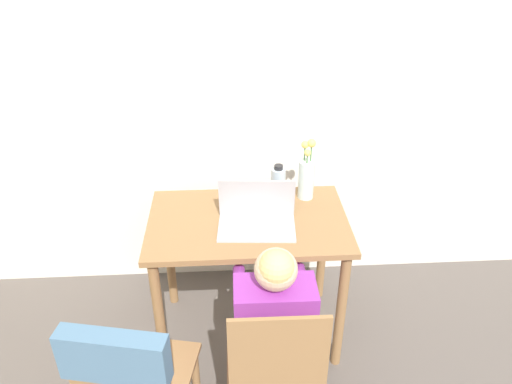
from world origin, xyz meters
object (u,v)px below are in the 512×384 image
(chair_occupied, at_px, (275,368))
(flower_vase, at_px, (306,176))
(chair_spare, at_px, (128,375))
(person_seated, at_px, (273,315))
(water_bottle, at_px, (278,185))
(laptop, at_px, (257,216))

(chair_occupied, bearing_deg, flower_vase, -104.85)
(chair_spare, height_order, flower_vase, flower_vase)
(chair_spare, bearing_deg, chair_occupied, -157.20)
(chair_occupied, relative_size, chair_spare, 0.99)
(chair_spare, bearing_deg, flower_vase, -118.17)
(chair_occupied, xyz_separation_m, flower_vase, (0.24, 0.86, 0.43))
(person_seated, relative_size, water_bottle, 4.60)
(chair_spare, xyz_separation_m, flower_vase, (0.81, 0.97, 0.30))
(flower_vase, bearing_deg, person_seated, -107.67)
(person_seated, bearing_deg, water_bottle, -96.21)
(laptop, bearing_deg, person_seated, -81.45)
(chair_occupied, distance_m, laptop, 0.71)
(chair_spare, bearing_deg, person_seated, -146.51)
(chair_spare, height_order, water_bottle, water_bottle)
(person_seated, xyz_separation_m, laptop, (-0.04, 0.49, 0.18))
(laptop, distance_m, water_bottle, 0.24)
(chair_occupied, height_order, water_bottle, water_bottle)
(person_seated, bearing_deg, flower_vase, -107.05)
(person_seated, xyz_separation_m, flower_vase, (0.24, 0.74, 0.25))
(chair_occupied, xyz_separation_m, chair_spare, (-0.57, -0.11, 0.14))
(laptop, bearing_deg, chair_occupied, -82.46)
(water_bottle, bearing_deg, laptop, -121.27)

